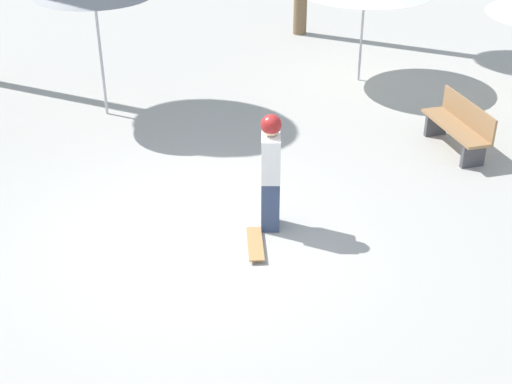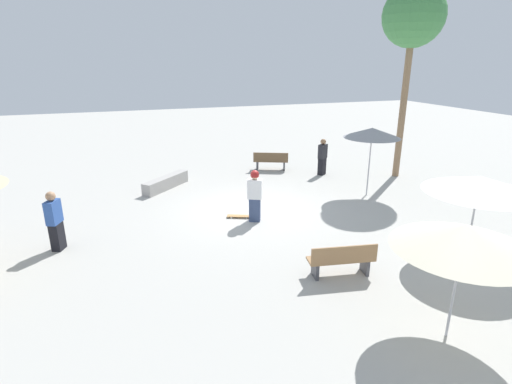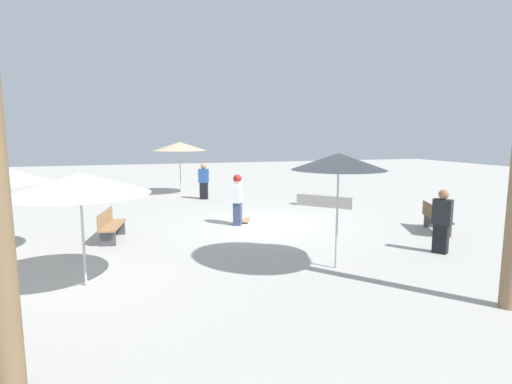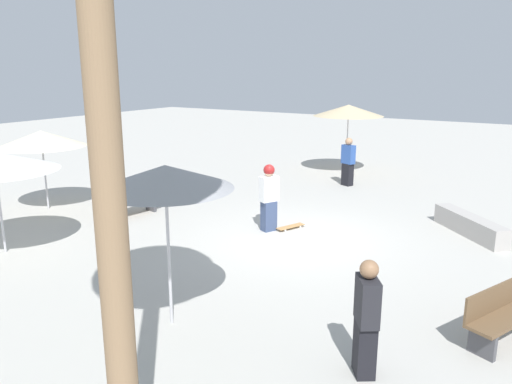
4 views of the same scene
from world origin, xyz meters
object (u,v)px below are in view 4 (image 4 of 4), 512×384
skater_main (269,195)px  bystander_far (366,319)px  bench_near (504,315)px  shade_umbrella_cream (41,139)px  bystander_watching (348,162)px  concrete_ledge (470,225)px  shade_umbrella_grey (165,177)px  shade_umbrella_tan (348,110)px  skateboard (291,227)px  bench_far (131,200)px

skater_main → bystander_far: skater_main is taller
skater_main → bench_near: bearing=-90.1°
shade_umbrella_cream → bystander_far: shade_umbrella_cream is taller
bench_near → bystander_watching: bearing=-122.2°
concrete_ledge → shade_umbrella_grey: (7.12, -3.30, 2.14)m
shade_umbrella_tan → bystander_far: (12.27, 5.13, -1.59)m
bystander_far → skater_main: bearing=-171.2°
skateboard → shade_umbrella_grey: size_ratio=0.32×
bench_near → bystander_watching: (-8.38, -5.75, 0.40)m
concrete_ledge → skater_main: bearing=-62.4°
skateboard → shade_umbrella_tan: bearing=32.8°
bystander_watching → bystander_far: (10.26, 4.29, -0.02)m
skater_main → concrete_ledge: bearing=-36.8°
skateboard → concrete_ledge: 4.35m
concrete_ledge → shade_umbrella_tan: 7.93m
skater_main → shade_umbrella_cream: bearing=129.5°
bench_far → bystander_watching: 7.55m
bystander_watching → shade_umbrella_cream: bearing=-108.0°
shade_umbrella_tan → concrete_ledge: bearing=44.6°
shade_umbrella_tan → skater_main: bearing=7.5°
concrete_ledge → bystander_watching: bearing=-127.2°
skater_main → skateboard: 1.02m
shade_umbrella_grey → shade_umbrella_cream: shade_umbrella_grey is taller
skater_main → bench_far: bearing=127.7°
concrete_ledge → shade_umbrella_cream: 11.61m
skater_main → skateboard: skater_main is taller
bench_near → skater_main: bearing=-92.4°
bench_near → shade_umbrella_cream: size_ratio=0.67×
bench_near → shade_umbrella_grey: (2.17, -4.55, 1.96)m
bench_near → shade_umbrella_tan: 12.47m
shade_umbrella_tan → bystander_watching: shade_umbrella_tan is taller
bystander_watching → bystander_far: size_ratio=1.03×
bystander_far → shade_umbrella_cream: bearing=-138.8°
shade_umbrella_grey → shade_umbrella_cream: 8.17m
skater_main → shade_umbrella_grey: size_ratio=0.65×
skater_main → shade_umbrella_cream: shade_umbrella_cream is taller
bench_far → shade_umbrella_cream: 3.11m
bench_near → bench_far: (-1.84, -9.49, 0.00)m
bench_far → bystander_watching: bearing=160.0°
concrete_ledge → shade_umbrella_grey: 8.14m
bench_near → bench_far: size_ratio=1.00×
bench_near → bystander_far: (1.88, -1.46, 0.38)m
shade_umbrella_tan → bystander_watching: size_ratio=1.60×
shade_umbrella_cream → bystander_watching: (-7.31, 6.29, -1.20)m
skater_main → bystander_far: 6.15m
shade_umbrella_cream → shade_umbrella_tan: (-9.32, 5.44, 0.37)m
bench_near → shade_umbrella_cream: shade_umbrella_cream is taller
bystander_watching → skater_main: bearing=-65.6°
concrete_ledge → shade_umbrella_grey: shade_umbrella_grey is taller
bench_far → shade_umbrella_tan: shade_umbrella_tan is taller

